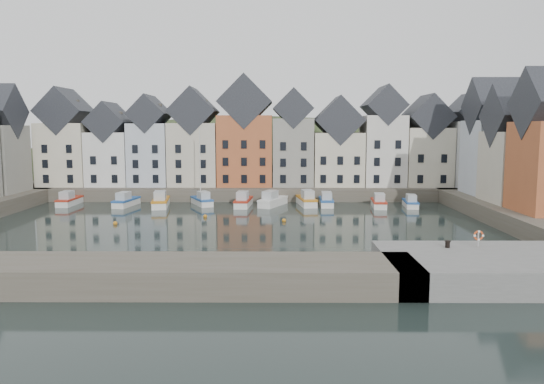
{
  "coord_description": "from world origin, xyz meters",
  "views": [
    {
      "loc": [
        4.9,
        -58.57,
        11.42
      ],
      "look_at": [
        4.54,
        6.0,
        3.53
      ],
      "focal_mm": 35.0,
      "sensor_mm": 36.0,
      "label": 1
    }
  ],
  "objects_px": {
    "life_ring_post": "(478,236)",
    "boat_a": "(69,200)",
    "boat_d": "(202,200)",
    "mooring_bollard": "(448,244)"
  },
  "relations": [
    {
      "from": "boat_d",
      "to": "mooring_bollard",
      "type": "bearing_deg",
      "value": -80.4
    },
    {
      "from": "boat_d",
      "to": "mooring_bollard",
      "type": "relative_size",
      "value": 20.52
    },
    {
      "from": "boat_d",
      "to": "life_ring_post",
      "type": "bearing_deg",
      "value": -77.42
    },
    {
      "from": "mooring_bollard",
      "to": "life_ring_post",
      "type": "xyz_separation_m",
      "value": [
        2.56,
        0.4,
        0.55
      ]
    },
    {
      "from": "life_ring_post",
      "to": "boat_a",
      "type": "bearing_deg",
      "value": 142.41
    },
    {
      "from": "boat_a",
      "to": "mooring_bollard",
      "type": "xyz_separation_m",
      "value": [
        44.03,
        -36.27,
        1.6
      ]
    },
    {
      "from": "boat_a",
      "to": "boat_d",
      "type": "height_order",
      "value": "boat_d"
    },
    {
      "from": "boat_d",
      "to": "mooring_bollard",
      "type": "xyz_separation_m",
      "value": [
        24.38,
        -36.48,
        1.56
      ]
    },
    {
      "from": "mooring_bollard",
      "to": "boat_d",
      "type": "bearing_deg",
      "value": 123.76
    },
    {
      "from": "boat_d",
      "to": "life_ring_post",
      "type": "xyz_separation_m",
      "value": [
        26.94,
        -36.08,
        2.12
      ]
    }
  ]
}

